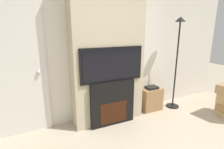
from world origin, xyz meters
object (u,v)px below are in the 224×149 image
Objects in this scene: floor_lamp at (178,51)px; media_stand at (150,98)px; fireplace at (112,103)px; television at (112,64)px.

media_stand is at bearing 166.59° from floor_lamp.
floor_lamp reaches higher than fireplace.
fireplace is 1.01m from media_stand.
floor_lamp reaches higher than media_stand.
fireplace is 0.43× the size of floor_lamp.
television is 2.16× the size of media_stand.
floor_lamp is at bearing 2.28° from television.
television is 1.52m from floor_lamp.
floor_lamp is (1.51, 0.06, 0.83)m from fireplace.
floor_lamp reaches higher than television.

